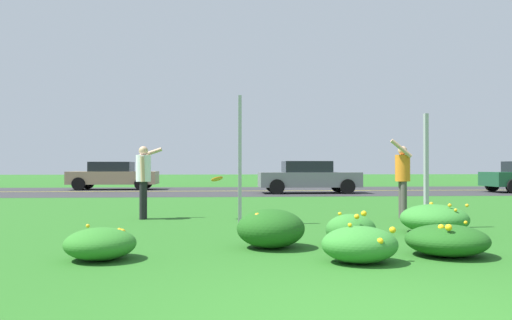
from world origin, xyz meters
The scene contains 16 objects.
ground_plane centered at (0.00, 10.44, 0.00)m, with size 120.00×120.00×0.00m, color #26601E.
highway_strip centered at (0.00, 20.88, 0.00)m, with size 120.00×9.37×0.01m, color #2D2D30.
highway_center_stripe centered at (0.00, 20.88, 0.01)m, with size 120.00×0.16×0.00m, color yellow.
daylily_clump_mid_center centered at (1.74, 2.90, 0.21)m, with size 1.12×1.08×0.47m.
daylily_clump_mid_right centered at (0.41, 2.49, 0.23)m, with size 0.97×0.82×0.51m.
daylily_clump_front_right centered at (-2.91, 2.95, 0.21)m, with size 0.93×0.93×0.46m.
daylily_clump_front_center centered at (2.55, 5.16, 0.26)m, with size 1.20×1.31×0.57m.
daylily_clump_front_left centered at (-0.59, 3.74, 0.29)m, with size 1.02×1.00×0.58m.
daylily_clump_mid_left centered at (0.66, 3.86, 0.24)m, with size 0.78×0.69×0.52m.
sign_post_near_path centered at (-0.93, 6.73, 1.35)m, with size 0.07×0.10×2.70m.
sign_post_by_roadside centered at (2.71, 5.88, 1.13)m, with size 0.07×0.10×2.26m.
person_thrower_white_shirt centered at (-3.11, 8.03, 1.01)m, with size 0.58×0.50×1.69m.
person_catcher_orange_shirt centered at (2.90, 7.67, 1.02)m, with size 0.53×0.50×1.85m.
frisbee_orange centered at (-1.41, 7.84, 0.93)m, with size 0.29×0.27×0.16m.
car_tan_center_left centered at (-6.89, 22.99, 0.74)m, with size 4.50×2.00×1.45m.
car_gray_center_right centered at (2.66, 18.77, 0.74)m, with size 4.50×2.00×1.45m.
Camera 1 is at (-1.36, -3.77, 1.22)m, focal length 35.32 mm.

